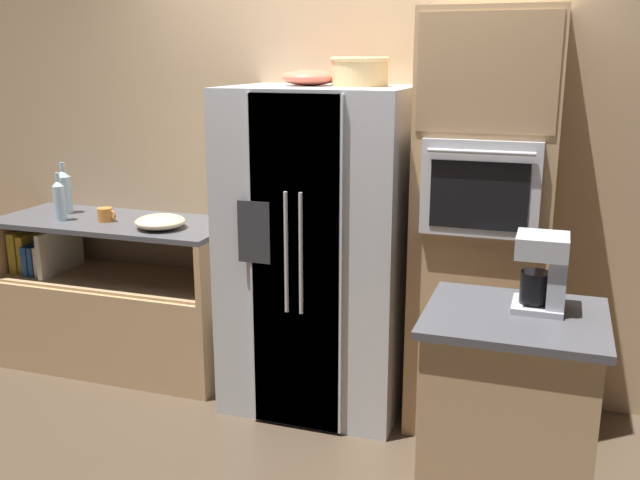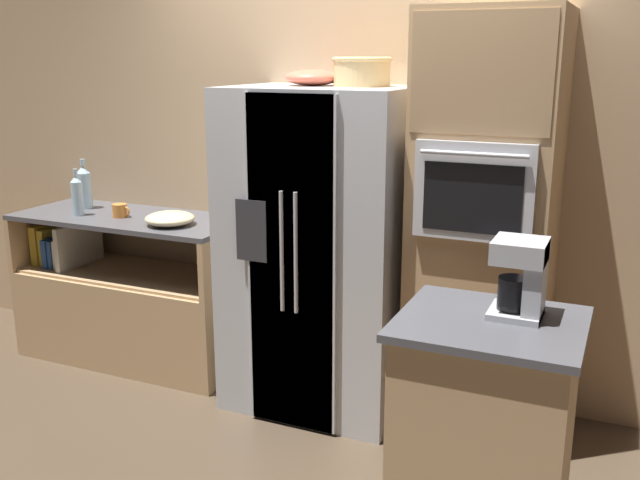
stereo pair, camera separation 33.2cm
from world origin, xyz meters
TOP-DOWN VIEW (x-y plane):
  - ground_plane at (0.00, 0.00)m, footprint 20.00×20.00m
  - wall_back at (0.00, 0.41)m, footprint 12.00×0.06m
  - counter_left at (-1.40, 0.08)m, footprint 1.45×0.61m
  - refrigerator at (-0.08, 0.02)m, footprint 0.94×0.75m
  - wall_oven at (0.78, 0.07)m, footprint 0.65×0.67m
  - island_counter at (1.00, -0.89)m, footprint 0.66×0.60m
  - wicker_basket at (0.12, 0.10)m, footprint 0.30×0.30m
  - fruit_bowl at (-0.15, 0.08)m, footprint 0.29×0.29m
  - bottle_tall at (-1.79, 0.15)m, footprint 0.09×0.09m
  - bottle_short at (-1.68, -0.03)m, footprint 0.07×0.07m
  - mug at (-1.41, 0.03)m, footprint 0.12×0.09m
  - mixing_bowl at (-1.01, -0.02)m, footprint 0.29×0.29m
  - coffee_maker at (1.09, -0.81)m, footprint 0.19×0.20m

SIDE VIEW (x-z plane):
  - ground_plane at x=0.00m, z-range 0.00..0.00m
  - counter_left at x=-1.40m, z-range -0.12..0.80m
  - island_counter at x=1.00m, z-range 0.00..0.96m
  - refrigerator at x=-0.08m, z-range 0.00..1.73m
  - mixing_bowl at x=-1.01m, z-range 0.93..1.00m
  - mug at x=-1.41m, z-range 0.93..1.01m
  - bottle_short at x=-1.68m, z-range 0.91..1.19m
  - wall_oven at x=0.78m, z-range 0.01..2.10m
  - bottle_tall at x=-1.79m, z-range 0.91..1.22m
  - coffee_maker at x=1.09m, z-range 0.97..1.26m
  - wall_back at x=0.00m, z-range 0.00..2.80m
  - fruit_bowl at x=-0.15m, z-range 1.73..1.81m
  - wicker_basket at x=0.12m, z-range 1.73..1.88m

